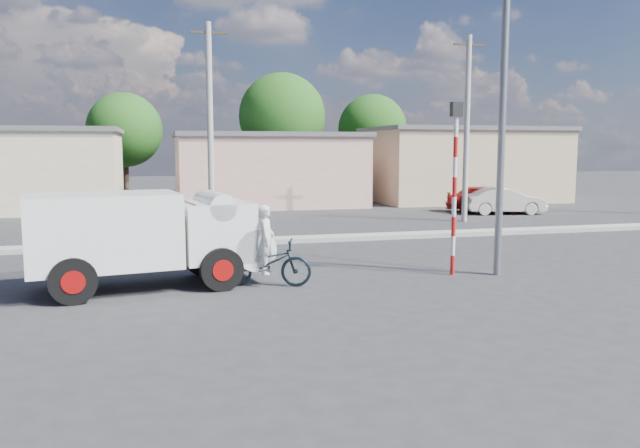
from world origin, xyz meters
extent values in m
plane|color=#2C2C2E|center=(0.00, 0.00, 0.00)|extent=(120.00, 120.00, 0.00)
cube|color=#99968E|center=(0.00, 8.00, 0.08)|extent=(40.00, 0.80, 0.16)
cylinder|color=black|center=(-5.80, 0.71, 0.49)|extent=(1.02, 0.43, 0.99)
cylinder|color=#A80D0C|center=(-5.80, 0.71, 0.49)|extent=(0.53, 0.39, 0.48)
cylinder|color=black|center=(-6.09, 2.58, 0.49)|extent=(1.02, 0.43, 0.99)
cylinder|color=#A80D0C|center=(-6.09, 2.58, 0.49)|extent=(0.53, 0.39, 0.48)
cylinder|color=black|center=(-2.69, 1.20, 0.49)|extent=(1.02, 0.43, 0.99)
cylinder|color=#A80D0C|center=(-2.69, 1.20, 0.49)|extent=(0.53, 0.39, 0.48)
cylinder|color=black|center=(-2.98, 3.06, 0.49)|extent=(1.02, 0.43, 0.99)
cylinder|color=#A80D0C|center=(-2.98, 3.06, 0.49)|extent=(0.53, 0.39, 0.48)
cube|color=black|center=(-4.44, 1.88, 0.57)|extent=(4.26, 1.79, 0.16)
cube|color=white|center=(-5.23, 1.76, 1.39)|extent=(3.50, 2.45, 1.66)
cube|color=white|center=(-2.75, 2.14, 1.26)|extent=(1.88, 2.07, 1.39)
cylinder|color=white|center=(-2.00, 2.26, 0.85)|extent=(1.26, 1.97, 0.99)
cylinder|color=white|center=(-2.75, 2.14, 1.88)|extent=(0.90, 1.91, 0.63)
cube|color=silver|center=(-1.64, 2.31, 0.49)|extent=(0.42, 1.93, 0.25)
cube|color=black|center=(-3.37, 2.04, 1.66)|extent=(0.30, 1.52, 0.63)
imported|color=black|center=(-1.62, 1.41, 0.55)|extent=(2.24, 1.34, 1.11)
imported|color=silver|center=(-1.62, 1.41, 0.81)|extent=(0.55, 0.68, 1.62)
imported|color=beige|center=(12.30, 14.26, 0.64)|extent=(4.08, 1.97, 1.29)
imported|color=#A51914|center=(11.92, 15.26, 0.69)|extent=(4.34, 3.13, 1.37)
cylinder|color=red|center=(3.20, 1.50, 0.25)|extent=(0.11, 0.11, 0.50)
cylinder|color=white|center=(3.20, 1.50, 0.75)|extent=(0.11, 0.11, 0.50)
cylinder|color=red|center=(3.20, 1.50, 1.25)|extent=(0.11, 0.11, 0.50)
cylinder|color=white|center=(3.20, 1.50, 1.75)|extent=(0.11, 0.11, 0.50)
cylinder|color=red|center=(3.20, 1.50, 2.25)|extent=(0.11, 0.11, 0.50)
cylinder|color=white|center=(3.20, 1.50, 2.75)|extent=(0.11, 0.11, 0.50)
cylinder|color=red|center=(3.20, 1.50, 3.25)|extent=(0.11, 0.11, 0.50)
cylinder|color=white|center=(3.20, 1.50, 3.75)|extent=(0.11, 0.11, 0.50)
cube|color=black|center=(3.20, 1.50, 4.18)|extent=(0.28, 0.18, 0.36)
cylinder|color=slate|center=(4.30, 1.20, 4.50)|extent=(0.18, 0.18, 9.00)
cube|color=#D0988F|center=(2.00, 22.00, 1.90)|extent=(10.00, 7.00, 3.80)
cube|color=#59595B|center=(2.00, 22.00, 3.92)|extent=(10.30, 7.30, 0.24)
cube|color=tan|center=(14.00, 22.00, 2.10)|extent=(11.00, 7.00, 4.20)
cube|color=#59595B|center=(14.00, 22.00, 4.32)|extent=(11.30, 7.30, 0.24)
cylinder|color=#38281E|center=(-6.00, 29.00, 1.74)|extent=(0.36, 0.36, 3.47)
sphere|color=#28671F|center=(-6.00, 29.00, 4.34)|extent=(4.71, 4.71, 4.71)
cylinder|color=#38281E|center=(4.00, 28.00, 2.10)|extent=(0.36, 0.36, 4.20)
sphere|color=#28671F|center=(4.00, 28.00, 5.25)|extent=(5.70, 5.70, 5.70)
cylinder|color=#38281E|center=(11.00, 30.00, 1.82)|extent=(0.36, 0.36, 3.64)
sphere|color=#28671F|center=(11.00, 30.00, 4.55)|extent=(4.94, 4.94, 4.94)
cylinder|color=#99968E|center=(-2.00, 12.00, 4.00)|extent=(0.24, 0.24, 8.00)
cube|color=#38281E|center=(-2.00, 12.00, 7.60)|extent=(1.40, 0.08, 0.08)
cylinder|color=#99968E|center=(9.00, 12.00, 4.00)|extent=(0.24, 0.24, 8.00)
cube|color=#38281E|center=(9.00, 12.00, 7.60)|extent=(1.40, 0.08, 0.08)
camera|label=1|loc=(-4.03, -12.82, 3.24)|focal=35.00mm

